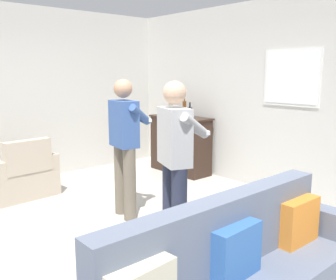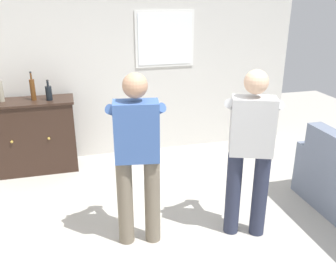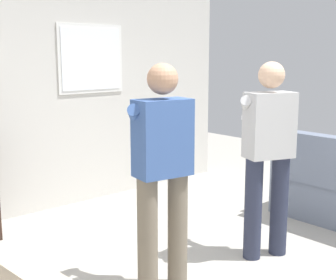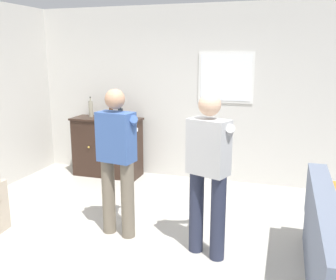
{
  "view_description": "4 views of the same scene",
  "coord_description": "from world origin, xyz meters",
  "px_view_note": "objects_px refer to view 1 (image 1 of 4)",
  "views": [
    {
      "loc": [
        3.44,
        -2.13,
        1.76
      ],
      "look_at": [
        0.05,
        0.83,
        0.94
      ],
      "focal_mm": 40.0,
      "sensor_mm": 36.0,
      "label": 1
    },
    {
      "loc": [
        -0.75,
        -2.72,
        2.31
      ],
      "look_at": [
        0.14,
        0.62,
        0.94
      ],
      "focal_mm": 40.0,
      "sensor_mm": 36.0,
      "label": 2
    },
    {
      "loc": [
        -2.35,
        -2.1,
        1.74
      ],
      "look_at": [
        0.19,
        0.77,
        1.03
      ],
      "focal_mm": 50.0,
      "sensor_mm": 36.0,
      "label": 3
    },
    {
      "loc": [
        1.52,
        -3.28,
        2.04
      ],
      "look_at": [
        0.21,
        0.89,
        1.03
      ],
      "focal_mm": 40.0,
      "sensor_mm": 36.0,
      "label": 4
    }
  ],
  "objects_px": {
    "armchair": "(22,177)",
    "person_standing_left": "(125,142)",
    "person_standing_right": "(176,159)",
    "bottle_liquor_amber": "(184,109)",
    "bottle_spirits_clear": "(171,107)",
    "sideboard_cabinet": "(180,144)",
    "bottle_wine_green": "(190,112)"
  },
  "relations": [
    {
      "from": "sideboard_cabinet",
      "to": "bottle_spirits_clear",
      "type": "height_order",
      "value": "bottle_spirits_clear"
    },
    {
      "from": "armchair",
      "to": "sideboard_cabinet",
      "type": "distance_m",
      "value": 2.67
    },
    {
      "from": "sideboard_cabinet",
      "to": "person_standing_left",
      "type": "distance_m",
      "value": 2.26
    },
    {
      "from": "bottle_liquor_amber",
      "to": "bottle_wine_green",
      "type": "bearing_deg",
      "value": -16.94
    },
    {
      "from": "person_standing_left",
      "to": "bottle_liquor_amber",
      "type": "bearing_deg",
      "value": 117.52
    },
    {
      "from": "armchair",
      "to": "person_standing_left",
      "type": "bearing_deg",
      "value": 23.81
    },
    {
      "from": "sideboard_cabinet",
      "to": "bottle_wine_green",
      "type": "height_order",
      "value": "bottle_wine_green"
    },
    {
      "from": "bottle_wine_green",
      "to": "person_standing_right",
      "type": "xyz_separation_m",
      "value": [
        1.87,
        -2.02,
        -0.15
      ]
    },
    {
      "from": "armchair",
      "to": "bottle_spirits_clear",
      "type": "distance_m",
      "value": 2.8
    },
    {
      "from": "bottle_wine_green",
      "to": "person_standing_right",
      "type": "distance_m",
      "value": 2.75
    },
    {
      "from": "person_standing_left",
      "to": "person_standing_right",
      "type": "relative_size",
      "value": 1.0
    },
    {
      "from": "sideboard_cabinet",
      "to": "bottle_liquor_amber",
      "type": "relative_size",
      "value": 3.15
    },
    {
      "from": "bottle_liquor_amber",
      "to": "person_standing_right",
      "type": "height_order",
      "value": "person_standing_right"
    },
    {
      "from": "bottle_liquor_amber",
      "to": "person_standing_left",
      "type": "distance_m",
      "value": 2.19
    },
    {
      "from": "person_standing_right",
      "to": "armchair",
      "type": "bearing_deg",
      "value": -168.14
    },
    {
      "from": "bottle_liquor_amber",
      "to": "armchair",
      "type": "bearing_deg",
      "value": -102.2
    },
    {
      "from": "person_standing_right",
      "to": "bottle_liquor_amber",
      "type": "bearing_deg",
      "value": 134.88
    },
    {
      "from": "bottle_liquor_amber",
      "to": "bottle_spirits_clear",
      "type": "bearing_deg",
      "value": 175.38
    },
    {
      "from": "sideboard_cabinet",
      "to": "person_standing_right",
      "type": "xyz_separation_m",
      "value": [
        2.15,
        -2.07,
        0.44
      ]
    },
    {
      "from": "armchair",
      "to": "bottle_wine_green",
      "type": "xyz_separation_m",
      "value": [
        0.77,
        2.57,
        0.8
      ]
    },
    {
      "from": "sideboard_cabinet",
      "to": "bottle_liquor_amber",
      "type": "bearing_deg",
      "value": 5.92
    },
    {
      "from": "armchair",
      "to": "person_standing_left",
      "type": "relative_size",
      "value": 0.55
    },
    {
      "from": "bottle_spirits_clear",
      "to": "person_standing_right",
      "type": "xyz_separation_m",
      "value": [
        2.46,
        -2.11,
        -0.2
      ]
    },
    {
      "from": "bottle_liquor_amber",
      "to": "person_standing_right",
      "type": "distance_m",
      "value": 2.94
    },
    {
      "from": "bottle_liquor_amber",
      "to": "bottle_spirits_clear",
      "type": "xyz_separation_m",
      "value": [
        -0.39,
        0.03,
        -0.0
      ]
    },
    {
      "from": "armchair",
      "to": "bottle_wine_green",
      "type": "height_order",
      "value": "bottle_wine_green"
    },
    {
      "from": "person_standing_left",
      "to": "sideboard_cabinet",
      "type": "bearing_deg",
      "value": 119.63
    },
    {
      "from": "bottle_wine_green",
      "to": "person_standing_left",
      "type": "distance_m",
      "value": 2.05
    },
    {
      "from": "sideboard_cabinet",
      "to": "person_standing_right",
      "type": "distance_m",
      "value": 3.02
    },
    {
      "from": "bottle_wine_green",
      "to": "sideboard_cabinet",
      "type": "bearing_deg",
      "value": 169.85
    },
    {
      "from": "sideboard_cabinet",
      "to": "bottle_liquor_amber",
      "type": "distance_m",
      "value": 0.65
    },
    {
      "from": "armchair",
      "to": "person_standing_right",
      "type": "relative_size",
      "value": 0.55
    }
  ]
}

